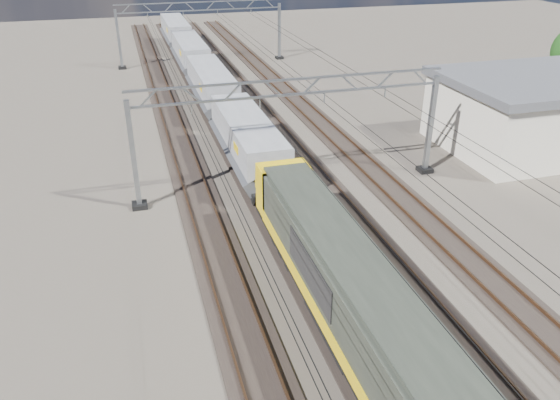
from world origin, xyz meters
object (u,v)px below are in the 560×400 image
object	(u,v)px
hopper_wagon_fourth	(176,31)
catenary_gantry_mid	(292,131)
hopper_wagon_lead	(248,139)
catenary_gantry_far	(202,30)
hopper_wagon_third	(190,53)
locomotive	(350,291)
hopper_wagon_mid	(212,85)

from	to	relation	value
hopper_wagon_fourth	catenary_gantry_mid	bearing A→B (deg)	-87.52
hopper_wagon_lead	hopper_wagon_fourth	world-z (taller)	same
catenary_gantry_far	hopper_wagon_lead	bearing A→B (deg)	-93.53
hopper_wagon_third	hopper_wagon_fourth	bearing A→B (deg)	90.00
catenary_gantry_mid	catenary_gantry_far	bearing A→B (deg)	90.00
catenary_gantry_far	locomotive	size ratio (longest dim) A/B	0.94
locomotive	hopper_wagon_third	xyz separation A→B (m)	(-0.00, 46.10, -0.09)
hopper_wagon_lead	catenary_gantry_mid	bearing A→B (deg)	-61.01
catenary_gantry_mid	catenary_gantry_far	xyz separation A→B (m)	(0.00, 36.00, 0.00)
hopper_wagon_lead	hopper_wagon_mid	size ratio (longest dim) A/B	1.00
catenary_gantry_mid	hopper_wagon_lead	distance (m)	4.45
hopper_wagon_mid	hopper_wagon_third	bearing A→B (deg)	90.00
catenary_gantry_far	hopper_wagon_lead	distance (m)	32.49
locomotive	hopper_wagon_fourth	bearing A→B (deg)	90.00
hopper_wagon_mid	hopper_wagon_lead	bearing A→B (deg)	-90.00
hopper_wagon_mid	hopper_wagon_third	size ratio (longest dim) A/B	1.00
catenary_gantry_mid	hopper_wagon_third	bearing A→B (deg)	93.58
catenary_gantry_far	hopper_wagon_third	xyz separation A→B (m)	(-2.00, -3.99, -1.67)
locomotive	hopper_wagon_lead	size ratio (longest dim) A/B	1.62
catenary_gantry_mid	catenary_gantry_far	distance (m)	36.00
hopper_wagon_fourth	locomotive	bearing A→B (deg)	-90.00
hopper_wagon_third	hopper_wagon_lead	bearing A→B (deg)	-90.00
catenary_gantry_mid	hopper_wagon_third	world-z (taller)	catenary_gantry_mid
locomotive	hopper_wagon_fourth	world-z (taller)	locomotive
hopper_wagon_lead	hopper_wagon_mid	distance (m)	14.20
locomotive	hopper_wagon_mid	bearing A→B (deg)	90.00
hopper_wagon_lead	locomotive	bearing A→B (deg)	-90.00
catenary_gantry_far	hopper_wagon_mid	distance (m)	18.38
hopper_wagon_fourth	hopper_wagon_mid	bearing A→B (deg)	-90.00
catenary_gantry_far	hopper_wagon_mid	size ratio (longest dim) A/B	1.53
hopper_wagon_mid	hopper_wagon_fourth	world-z (taller)	same
catenary_gantry_far	hopper_wagon_third	world-z (taller)	catenary_gantry_far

